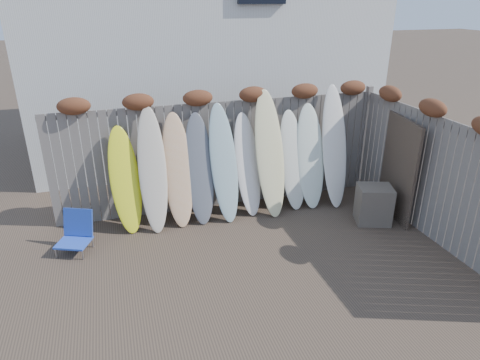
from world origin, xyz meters
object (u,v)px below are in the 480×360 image
object	(u,v)px
beach_chair	(76,232)
surfboard_0	(125,180)
wooden_crate	(374,204)
lattice_panel	(399,169)

from	to	relation	value
beach_chair	surfboard_0	bearing A→B (deg)	29.73
wooden_crate	lattice_panel	world-z (taller)	lattice_panel
wooden_crate	lattice_panel	distance (m)	0.77
beach_chair	lattice_panel	world-z (taller)	lattice_panel
beach_chair	lattice_panel	xyz separation A→B (m)	(5.48, -0.46, 0.61)
wooden_crate	beach_chair	bearing A→B (deg)	173.22
beach_chair	surfboard_0	distance (m)	1.13
surfboard_0	lattice_panel	bearing A→B (deg)	-17.37
lattice_panel	surfboard_0	size ratio (longest dim) A/B	0.99
lattice_panel	surfboard_0	distance (m)	4.74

